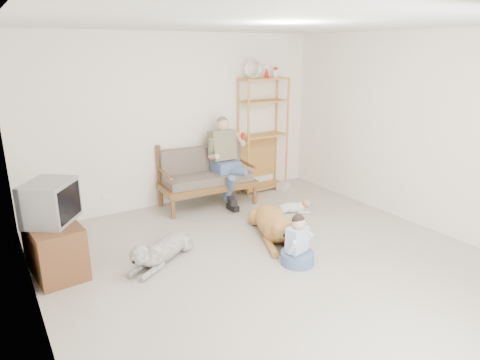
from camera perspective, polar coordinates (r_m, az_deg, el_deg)
floor at (r=5.11m, az=5.39°, el=-11.65°), size 5.50×5.50×0.00m
ceiling at (r=4.48m, az=6.42°, el=20.20°), size 5.50×5.50×0.00m
wall_back at (r=6.95m, az=-8.16°, el=7.85°), size 5.00×0.00×5.00m
wall_left at (r=3.72m, az=-26.48°, el=-2.01°), size 0.00×5.50×5.50m
wall_right at (r=6.42m, az=23.98°, el=5.78°), size 0.00×5.50×5.50m
loveseat at (r=6.94m, az=-4.60°, el=0.62°), size 1.55×0.82×0.95m
man at (r=6.84m, az=-1.62°, el=1.86°), size 0.54×0.77×1.25m
etagere at (r=7.56m, az=3.07°, el=6.15°), size 0.88×0.38×2.29m
book_stack at (r=7.77m, az=5.75°, el=-0.82°), size 0.24×0.21×0.13m
tv_stand at (r=5.33m, az=-23.59°, el=-8.24°), size 0.59×0.95×0.60m
crt_tv at (r=5.15m, az=-23.97°, el=-2.72°), size 0.70×0.72×0.47m
wall_outlet at (r=6.80m, az=-17.40°, el=-2.13°), size 0.12×0.02×0.08m
golden_retriever at (r=5.79m, az=4.45°, el=-5.89°), size 0.78×1.50×0.48m
shaggy_dog at (r=5.24m, az=-10.61°, el=-9.21°), size 1.09×0.80×0.38m
terrier at (r=6.72m, az=7.55°, el=-3.52°), size 0.54×0.42×0.23m
child at (r=5.14m, az=7.66°, el=-8.72°), size 0.40×0.40×0.63m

